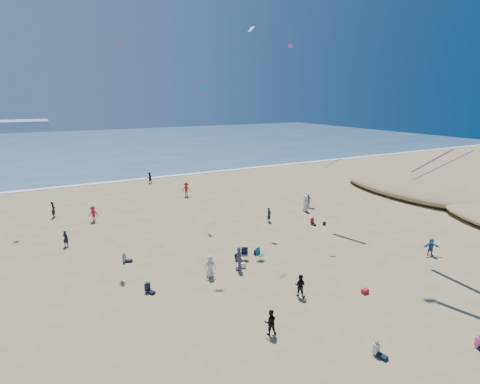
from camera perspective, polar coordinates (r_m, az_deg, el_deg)
ground at (r=21.08m, az=6.02°, el=-22.85°), size 220.00×220.00×0.00m
ocean at (r=109.91m, az=-23.22°, el=6.49°), size 220.00×100.00×0.06m
surf_line at (r=60.87m, az=-18.51°, el=1.51°), size 220.00×1.20×0.08m
standing_flyers at (r=36.43m, az=-5.11°, el=-4.79°), size 34.92×43.15×1.88m
seated_group at (r=27.03m, az=4.95°, el=-12.81°), size 19.81×20.57×0.84m
chair_cluster at (r=29.96m, az=1.26°, el=-9.76°), size 2.81×1.62×1.00m
white_tote at (r=29.14m, az=0.51°, el=-11.13°), size 0.35×0.20×0.40m
black_backpack at (r=31.41m, az=2.44°, el=-9.22°), size 0.30×0.22×0.38m
cooler at (r=27.09m, az=18.51°, el=-14.13°), size 0.45×0.30×0.30m
navy_bag at (r=39.28m, az=12.72°, el=-4.70°), size 0.28×0.18×0.34m
kites_aloft at (r=32.99m, az=8.02°, el=17.23°), size 35.47×38.82×26.61m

